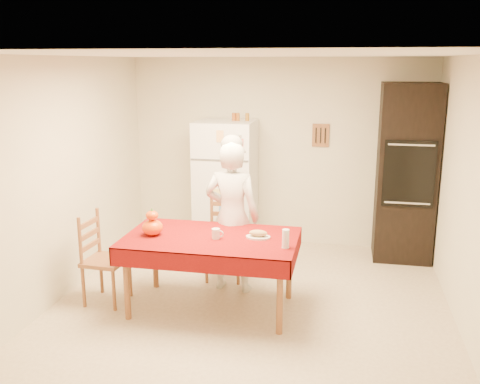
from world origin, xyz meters
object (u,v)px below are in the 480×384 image
(bread_plate, at_px, (258,237))
(chair_left, at_px, (100,255))
(dining_table, at_px, (211,243))
(seated_woman, at_px, (232,217))
(oven_cabinet, at_px, (406,173))
(chair_far, at_px, (226,234))
(pumpkin_lower, at_px, (152,227))
(wine_glass, at_px, (286,239))
(coffee_mug, at_px, (216,234))
(refrigerator, at_px, (226,185))

(bread_plate, bearing_deg, chair_left, -176.05)
(dining_table, relative_size, bread_plate, 7.08)
(seated_woman, bearing_deg, oven_cabinet, -138.39)
(chair_far, distance_m, pumpkin_lower, 1.11)
(dining_table, distance_m, chair_left, 1.18)
(chair_far, bearing_deg, wine_glass, -55.53)
(coffee_mug, bearing_deg, pumpkin_lower, -178.53)
(bread_plate, bearing_deg, oven_cabinet, 50.12)
(wine_glass, bearing_deg, chair_far, 128.22)
(oven_cabinet, relative_size, wine_glass, 12.50)
(oven_cabinet, height_order, coffee_mug, oven_cabinet)
(oven_cabinet, bearing_deg, bread_plate, -129.88)
(seated_woman, bearing_deg, refrigerator, -68.77)
(refrigerator, distance_m, coffee_mug, 1.93)
(dining_table, xyz_separation_m, coffee_mug, (0.06, -0.05, 0.12))
(dining_table, bearing_deg, oven_cabinet, 43.45)
(chair_far, bearing_deg, coffee_mug, -86.62)
(oven_cabinet, height_order, chair_left, oven_cabinet)
(refrigerator, relative_size, wine_glass, 9.66)
(chair_far, distance_m, bread_plate, 0.99)
(oven_cabinet, xyz_separation_m, chair_left, (-3.17, -1.96, -0.59))
(seated_woman, bearing_deg, pumpkin_lower, 45.85)
(chair_far, distance_m, wine_glass, 1.35)
(oven_cabinet, distance_m, bread_plate, 2.43)
(bread_plate, bearing_deg, wine_glass, -37.48)
(oven_cabinet, height_order, bread_plate, oven_cabinet)
(coffee_mug, height_order, bread_plate, coffee_mug)
(chair_left, bearing_deg, coffee_mug, -86.00)
(chair_left, height_order, coffee_mug, chair_left)
(chair_left, distance_m, wine_glass, 1.96)
(dining_table, distance_m, wine_glass, 0.79)
(chair_left, distance_m, bread_plate, 1.65)
(seated_woman, bearing_deg, coffee_mug, 91.55)
(dining_table, xyz_separation_m, seated_woman, (0.10, 0.52, 0.13))
(seated_woman, relative_size, pumpkin_lower, 7.87)
(dining_table, height_order, chair_left, chair_left)
(seated_woman, bearing_deg, chair_left, 29.95)
(refrigerator, xyz_separation_m, seated_woman, (0.37, -1.34, -0.03))
(refrigerator, distance_m, chair_far, 1.08)
(seated_woman, distance_m, wine_glass, 0.95)
(wine_glass, bearing_deg, pumpkin_lower, 175.33)
(oven_cabinet, bearing_deg, seated_woman, -143.97)
(wine_glass, xyz_separation_m, bread_plate, (-0.29, 0.23, -0.08))
(refrigerator, xyz_separation_m, chair_far, (0.22, -1.00, -0.34))
(refrigerator, distance_m, chair_left, 2.14)
(coffee_mug, bearing_deg, oven_cabinet, 45.04)
(coffee_mug, bearing_deg, chair_far, 97.13)
(oven_cabinet, relative_size, dining_table, 1.29)
(bread_plate, bearing_deg, coffee_mug, -165.98)
(refrigerator, height_order, wine_glass, refrigerator)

